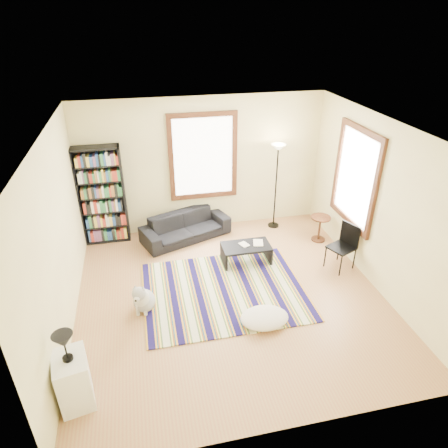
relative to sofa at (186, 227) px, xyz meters
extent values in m
cube|color=#A67E4B|center=(0.47, -2.05, -0.32)|extent=(5.00, 5.00, 0.10)
cube|color=white|center=(0.47, -2.05, 2.58)|extent=(5.00, 5.00, 0.10)
cube|color=#F2EEA3|center=(0.47, 0.50, 1.13)|extent=(5.00, 0.10, 2.80)
cube|color=#F2EEA3|center=(0.47, -4.60, 1.13)|extent=(5.00, 0.10, 2.80)
cube|color=#F2EEA3|center=(-2.08, -2.05, 1.13)|extent=(0.10, 5.00, 2.80)
cube|color=#F2EEA3|center=(3.02, -2.05, 1.13)|extent=(0.10, 5.00, 2.80)
cube|color=white|center=(0.47, 0.42, 1.33)|extent=(1.20, 0.06, 1.60)
cube|color=white|center=(2.94, -1.25, 1.33)|extent=(0.06, 1.20, 1.60)
cube|color=#120C40|center=(0.39, -1.92, -0.26)|extent=(2.71, 2.17, 0.02)
imported|color=black|center=(0.00, 0.00, 0.00)|extent=(1.31, 1.95, 0.53)
cube|color=black|center=(-1.59, 0.27, 0.73)|extent=(0.90, 0.30, 2.00)
cube|color=black|center=(0.99, -1.13, -0.09)|extent=(1.02, 0.82, 0.36)
imported|color=beige|center=(0.89, -1.13, 0.10)|extent=(0.23, 0.20, 0.02)
imported|color=beige|center=(1.14, -1.08, 0.10)|extent=(0.24, 0.29, 0.02)
ellipsoid|color=beige|center=(0.83, -2.81, -0.17)|extent=(0.84, 0.70, 0.19)
cylinder|color=#4E2E13|center=(2.67, -0.68, 0.00)|extent=(0.46, 0.46, 0.54)
cube|color=black|center=(2.62, -1.69, 0.16)|extent=(0.55, 0.54, 0.86)
cube|color=white|center=(-1.83, -3.63, 0.08)|extent=(0.47, 0.56, 0.70)
camera|label=1|loc=(-0.77, -7.22, 4.01)|focal=32.00mm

